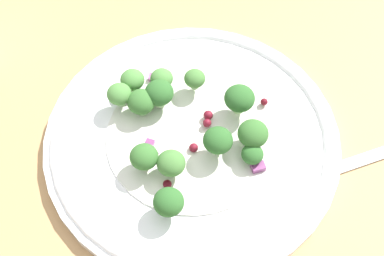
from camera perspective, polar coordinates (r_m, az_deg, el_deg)
ground_plane at (r=51.49cm, az=3.04°, el=-2.87°), size 180.00×180.00×2.00cm
plate at (r=50.17cm, az=-0.00°, el=-1.14°), size 28.83×28.83×1.70cm
dressing_pool at (r=49.80cm, az=-0.00°, el=-0.87°), size 16.72×16.72×0.20cm
broccoli_floret_0 at (r=47.89cm, az=6.80°, el=-0.66°), size 2.90×2.90×2.94cm
broccoli_floret_1 at (r=46.90cm, az=2.90°, el=-1.43°), size 2.78×2.78×2.82cm
broccoli_floret_2 at (r=51.95cm, az=-6.64°, el=5.31°), size 2.45×2.45×2.48cm
broccoli_floret_3 at (r=50.48cm, az=-8.09°, el=3.72°), size 2.43×2.43×2.46cm
broccoli_floret_4 at (r=51.36cm, az=0.30°, el=5.50°), size 2.14×2.14×2.17cm
broccoli_floret_5 at (r=50.21cm, az=-3.67°, el=3.88°), size 2.86×2.86×2.90cm
broccoli_floret_6 at (r=46.48cm, az=-5.35°, el=-3.25°), size 2.63×2.63×2.67cm
broccoli_floret_7 at (r=50.04cm, az=-5.66°, el=2.87°), size 2.76×2.76×2.79cm
broccoli_floret_8 at (r=49.53cm, az=5.30°, el=3.26°), size 2.98×2.98×3.02cm
broccoli_floret_9 at (r=44.41cm, az=-2.62°, el=-8.26°), size 2.71×2.71×2.74cm
broccoli_floret_10 at (r=47.61cm, az=6.72°, el=-2.95°), size 2.08×2.08×2.10cm
broccoli_floret_11 at (r=51.49cm, az=-3.39°, el=5.49°), size 2.28×2.28×2.31cm
broccoli_floret_12 at (r=46.05cm, az=-2.01°, el=-4.37°), size 2.64×2.64×2.67cm
cranberry_0 at (r=46.84cm, az=-2.77°, el=-6.25°), size 0.82×0.82×0.82cm
cranberry_1 at (r=48.61cm, az=0.18°, el=-2.20°), size 0.88×0.88×0.88cm
cranberry_2 at (r=51.81cm, az=8.03°, el=2.90°), size 0.74×0.74×0.74cm
cranberry_3 at (r=50.32cm, az=1.81°, el=1.43°), size 0.95×0.95×0.95cm
cranberry_4 at (r=49.71cm, az=1.51°, el=0.44°), size 0.84×0.84×0.84cm
onion_bit_0 at (r=52.46cm, az=5.86°, el=4.01°), size 1.47×1.47×0.49cm
onion_bit_1 at (r=53.52cm, az=-4.15°, el=5.67°), size 1.52×1.52×0.33cm
onion_bit_2 at (r=47.98cm, az=7.37°, el=-4.32°), size 1.49×1.25×0.57cm
onion_bit_3 at (r=49.04cm, az=-4.77°, el=-1.78°), size 1.23×1.21×0.42cm
onion_bit_4 at (r=48.51cm, az=-4.71°, el=-3.06°), size 1.68×1.61×0.31cm
fork at (r=52.89cm, az=19.50°, el=-2.93°), size 18.36×6.92×0.50cm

